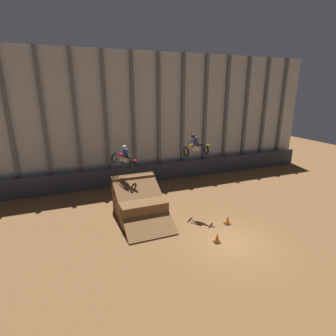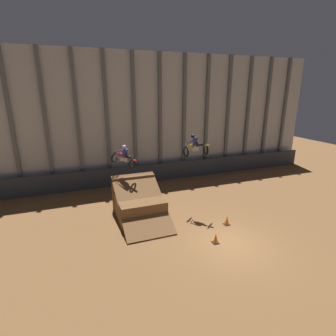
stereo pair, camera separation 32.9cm
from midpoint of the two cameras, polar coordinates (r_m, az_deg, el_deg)
The scene contains 8 objects.
ground_plane at distance 15.35m, azimuth 14.15°, elevation -15.64°, with size 60.00×60.00×0.00m, color brown.
arena_back_wall at distance 23.93m, azimuth -1.46°, elevation 10.74°, with size 32.00×0.40×11.17m.
lower_barrier at distance 24.18m, azimuth -0.76°, elevation -0.79°, with size 31.36×0.20×1.61m.
dirt_ramp at distance 17.57m, azimuth -5.94°, elevation -7.61°, with size 2.95×4.80×2.56m.
rider_bike_left_air at distance 17.70m, azimuth -9.09°, elevation 2.36°, with size 1.64×1.67×1.57m.
rider_bike_right_air at distance 16.87m, azimuth 6.51°, elevation 4.55°, with size 1.61×1.72×1.58m.
traffic_cone_near_ramp at distance 17.01m, azimuth 13.26°, elevation -11.07°, with size 0.36×0.36×0.58m.
traffic_cone_arena_edge at distance 15.07m, azimuth 10.97°, elevation -14.82°, with size 0.36×0.36×0.58m.
Camera 2 is at (-7.62, -10.53, 8.10)m, focal length 28.00 mm.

